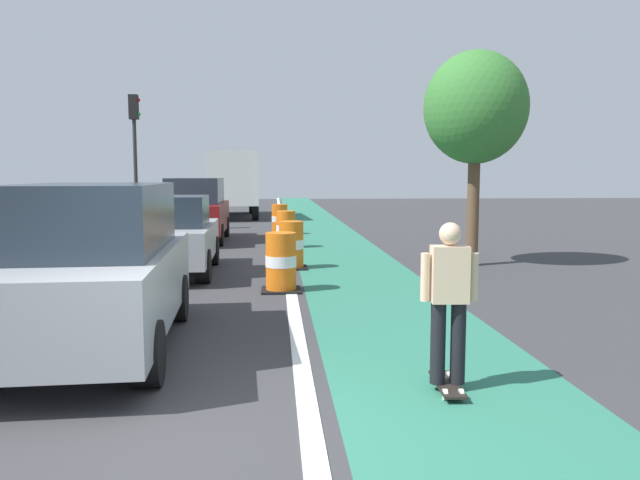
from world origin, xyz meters
name	(u,v)px	position (x,y,z in m)	size (l,w,h in m)	color
ground_plane	(201,442)	(0.00, 0.00, 0.00)	(100.00, 100.00, 0.00)	#38383A
bike_lane_strip	(340,252)	(2.40, 12.00, 0.00)	(2.50, 80.00, 0.01)	#2D755B
lane_divider_stripe	(286,253)	(0.90, 12.00, 0.01)	(0.20, 80.00, 0.01)	silver
skateboarder_on_lane	(449,301)	(2.32, 1.02, 0.91)	(0.57, 0.81, 1.69)	black
parked_suv_nearest	(95,267)	(-1.58, 2.76, 1.04)	(2.10, 4.69, 2.04)	#9EA0A5
parked_sedan_second	(169,236)	(-1.67, 8.60, 0.83)	(2.01, 4.15, 1.70)	#9EA0A5
parked_suv_third	(196,209)	(-1.93, 15.26, 1.04)	(1.97, 4.63, 2.04)	maroon
traffic_barrel_front	(281,263)	(0.72, 6.45, 0.53)	(0.73, 0.73, 1.09)	orange
traffic_barrel_mid	(291,245)	(0.98, 9.21, 0.53)	(0.73, 0.73, 1.09)	orange
traffic_barrel_back	(286,230)	(0.93, 13.23, 0.53)	(0.73, 0.73, 1.09)	orange
traffic_barrel_far	(280,220)	(0.78, 17.30, 0.53)	(0.73, 0.73, 1.09)	orange
delivery_truck_down_block	(233,181)	(-1.49, 26.61, 1.85)	(2.79, 7.74, 3.23)	silver
traffic_light_corner	(135,138)	(-4.59, 18.90, 3.50)	(0.41, 0.32, 5.10)	#2D2D2D
pedestrian_crossing	(73,227)	(-4.35, 10.67, 0.86)	(0.34, 0.20, 1.61)	#33333D
street_tree_sidewalk	(476,109)	(5.28, 9.38, 3.67)	(2.40, 2.40, 5.00)	brown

